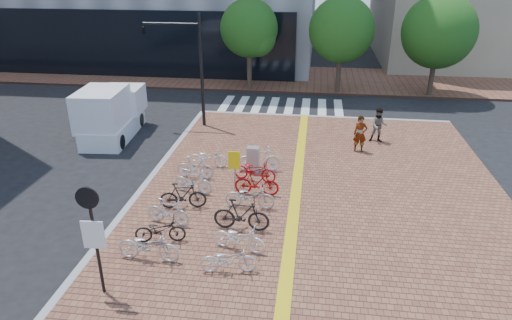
# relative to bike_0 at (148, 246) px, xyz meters

# --- Properties ---
(ground) EXTENTS (120.00, 120.00, 0.00)m
(ground) POSITION_rel_bike_0_xyz_m (2.10, 2.32, -0.65)
(ground) COLOR black
(ground) RESTS_ON ground
(kerb_west) EXTENTS (0.25, 34.00, 0.15)m
(kerb_west) POSITION_rel_bike_0_xyz_m (-1.90, -2.68, -0.57)
(kerb_west) COLOR gray
(kerb_west) RESTS_ON ground
(kerb_north) EXTENTS (14.00, 0.25, 0.15)m
(kerb_north) POSITION_rel_bike_0_xyz_m (5.10, 14.32, -0.57)
(kerb_north) COLOR gray
(kerb_north) RESTS_ON ground
(far_sidewalk) EXTENTS (70.00, 8.00, 0.15)m
(far_sidewalk) POSITION_rel_bike_0_xyz_m (2.10, 23.32, -0.57)
(far_sidewalk) COLOR brown
(far_sidewalk) RESTS_ON ground
(crosswalk) EXTENTS (7.50, 4.00, 0.01)m
(crosswalk) POSITION_rel_bike_0_xyz_m (2.60, 16.32, -0.64)
(crosswalk) COLOR silver
(crosswalk) RESTS_ON ground
(street_trees) EXTENTS (16.20, 4.60, 6.35)m
(street_trees) POSITION_rel_bike_0_xyz_m (7.14, 19.78, 3.45)
(street_trees) COLOR #38281E
(street_trees) RESTS_ON far_sidewalk
(bike_0) EXTENTS (1.91, 0.71, 0.99)m
(bike_0) POSITION_rel_bike_0_xyz_m (0.00, 0.00, 0.00)
(bike_0) COLOR silver
(bike_0) RESTS_ON sidewalk
(bike_1) EXTENTS (1.67, 0.83, 0.84)m
(bike_1) POSITION_rel_bike_0_xyz_m (0.03, 0.98, -0.08)
(bike_1) COLOR black
(bike_1) RESTS_ON sidewalk
(bike_2) EXTENTS (1.62, 0.72, 0.94)m
(bike_2) POSITION_rel_bike_0_xyz_m (-0.04, 2.02, -0.03)
(bike_2) COLOR silver
(bike_2) RESTS_ON sidewalk
(bike_3) EXTENTS (1.73, 0.78, 1.00)m
(bike_3) POSITION_rel_bike_0_xyz_m (0.15, 3.13, 0.01)
(bike_3) COLOR black
(bike_3) RESTS_ON sidewalk
(bike_4) EXTENTS (1.64, 0.75, 0.95)m
(bike_4) POSITION_rel_bike_0_xyz_m (0.21, 4.32, -0.02)
(bike_4) COLOR silver
(bike_4) RESTS_ON sidewalk
(bike_5) EXTENTS (1.60, 0.54, 0.94)m
(bike_5) POSITION_rel_bike_0_xyz_m (-0.04, 5.59, -0.02)
(bike_5) COLOR silver
(bike_5) RESTS_ON sidewalk
(bike_6) EXTENTS (1.66, 0.61, 0.87)m
(bike_6) POSITION_rel_bike_0_xyz_m (0.23, 6.75, -0.06)
(bike_6) COLOR white
(bike_6) RESTS_ON sidewalk
(bike_7) EXTENTS (1.69, 0.81, 0.85)m
(bike_7) POSITION_rel_bike_0_xyz_m (2.45, -0.25, -0.07)
(bike_7) COLOR silver
(bike_7) RESTS_ON sidewalk
(bike_8) EXTENTS (1.76, 0.91, 0.88)m
(bike_8) POSITION_rel_bike_0_xyz_m (2.57, 0.85, -0.06)
(bike_8) COLOR white
(bike_8) RESTS_ON sidewalk
(bike_9) EXTENTS (1.88, 0.59, 1.12)m
(bike_9) POSITION_rel_bike_0_xyz_m (2.45, 2.00, 0.07)
(bike_9) COLOR black
(bike_9) RESTS_ON sidewalk
(bike_10) EXTENTS (1.80, 0.63, 0.95)m
(bike_10) POSITION_rel_bike_0_xyz_m (2.52, 3.45, -0.02)
(bike_10) COLOR #B6B6BB
(bike_10) RESTS_ON sidewalk
(bike_11) EXTENTS (1.71, 0.53, 1.02)m
(bike_11) POSITION_rel_bike_0_xyz_m (2.63, 4.47, 0.01)
(bike_11) COLOR #A60E0B
(bike_11) RESTS_ON sidewalk
(bike_12) EXTENTS (1.87, 0.98, 0.94)m
(bike_12) POSITION_rel_bike_0_xyz_m (2.39, 5.66, -0.03)
(bike_12) COLOR #AC0C19
(bike_12) RESTS_ON sidewalk
(bike_13) EXTENTS (1.90, 0.81, 1.11)m
(bike_13) POSITION_rel_bike_0_xyz_m (2.46, 6.58, 0.06)
(bike_13) COLOR silver
(bike_13) RESTS_ON sidewalk
(pedestrian_a) EXTENTS (0.65, 0.45, 1.71)m
(pedestrian_a) POSITION_rel_bike_0_xyz_m (6.79, 9.36, 0.36)
(pedestrian_a) COLOR gray
(pedestrian_a) RESTS_ON sidewalk
(pedestrian_b) EXTENTS (0.84, 0.67, 1.68)m
(pedestrian_b) POSITION_rel_bike_0_xyz_m (7.78, 10.72, 0.34)
(pedestrian_b) COLOR #454C58
(pedestrian_b) RESTS_ON sidewalk
(utility_box) EXTENTS (0.51, 0.38, 1.10)m
(utility_box) POSITION_rel_bike_0_xyz_m (2.22, 6.49, 0.06)
(utility_box) COLOR #B9B9BE
(utility_box) RESTS_ON sidewalk
(yellow_sign) EXTENTS (0.44, 0.10, 1.64)m
(yellow_sign) POSITION_rel_bike_0_xyz_m (1.75, 4.70, 0.64)
(yellow_sign) COLOR #B7B7BC
(yellow_sign) RESTS_ON sidewalk
(notice_sign) EXTENTS (0.59, 0.15, 3.20)m
(notice_sign) POSITION_rel_bike_0_xyz_m (-0.73, -1.58, 1.52)
(notice_sign) COLOR black
(notice_sign) RESTS_ON sidewalk
(traffic_light_pole) EXTENTS (3.11, 1.20, 5.80)m
(traffic_light_pole) POSITION_rel_bike_0_xyz_m (-2.55, 11.97, 3.51)
(traffic_light_pole) COLOR black
(traffic_light_pole) RESTS_ON sidewalk
(box_truck) EXTENTS (2.35, 4.74, 2.66)m
(box_truck) POSITION_rel_bike_0_xyz_m (-5.46, 9.97, 0.60)
(box_truck) COLOR silver
(box_truck) RESTS_ON ground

